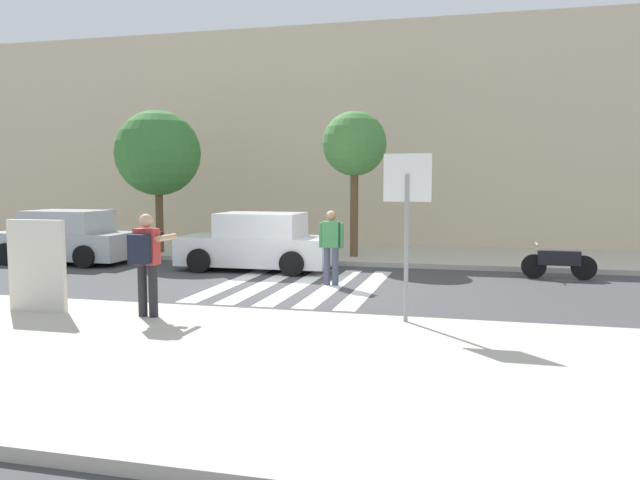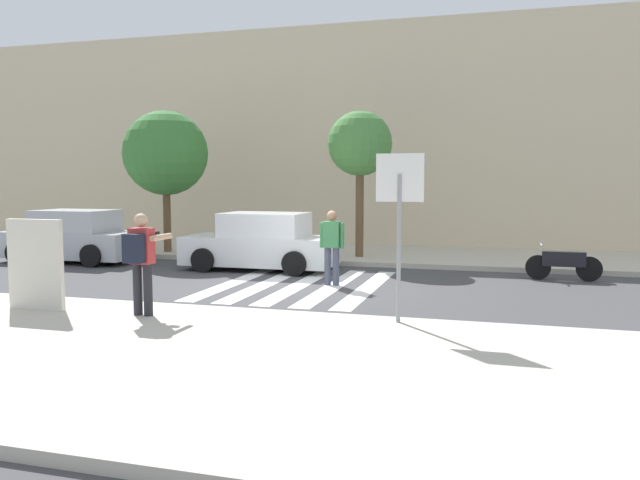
% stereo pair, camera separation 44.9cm
% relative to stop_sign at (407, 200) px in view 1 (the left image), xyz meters
% --- Properties ---
extents(ground_plane, '(120.00, 120.00, 0.00)m').
position_rel_stop_sign_xyz_m(ground_plane, '(-2.88, 3.56, -2.11)').
color(ground_plane, '#424244').
extents(sidewalk_near, '(60.00, 6.00, 0.14)m').
position_rel_stop_sign_xyz_m(sidewalk_near, '(-2.88, -2.64, -2.04)').
color(sidewalk_near, beige).
rests_on(sidewalk_near, ground).
extents(sidewalk_far, '(60.00, 4.80, 0.14)m').
position_rel_stop_sign_xyz_m(sidewalk_far, '(-2.88, 9.56, -2.04)').
color(sidewalk_far, beige).
rests_on(sidewalk_far, ground).
extents(building_facade_far, '(56.00, 4.00, 7.94)m').
position_rel_stop_sign_xyz_m(building_facade_far, '(-2.88, 13.96, 1.86)').
color(building_facade_far, beige).
rests_on(building_facade_far, ground).
extents(crosswalk_stripe_0, '(0.44, 5.20, 0.01)m').
position_rel_stop_sign_xyz_m(crosswalk_stripe_0, '(-4.48, 3.76, -2.10)').
color(crosswalk_stripe_0, silver).
rests_on(crosswalk_stripe_0, ground).
extents(crosswalk_stripe_1, '(0.44, 5.20, 0.01)m').
position_rel_stop_sign_xyz_m(crosswalk_stripe_1, '(-3.68, 3.76, -2.10)').
color(crosswalk_stripe_1, silver).
rests_on(crosswalk_stripe_1, ground).
extents(crosswalk_stripe_2, '(0.44, 5.20, 0.01)m').
position_rel_stop_sign_xyz_m(crosswalk_stripe_2, '(-2.88, 3.76, -2.10)').
color(crosswalk_stripe_2, silver).
rests_on(crosswalk_stripe_2, ground).
extents(crosswalk_stripe_3, '(0.44, 5.20, 0.01)m').
position_rel_stop_sign_xyz_m(crosswalk_stripe_3, '(-2.08, 3.76, -2.10)').
color(crosswalk_stripe_3, silver).
rests_on(crosswalk_stripe_3, ground).
extents(crosswalk_stripe_4, '(0.44, 5.20, 0.01)m').
position_rel_stop_sign_xyz_m(crosswalk_stripe_4, '(-1.28, 3.76, -2.10)').
color(crosswalk_stripe_4, silver).
rests_on(crosswalk_stripe_4, ground).
extents(stop_sign, '(0.76, 0.08, 2.70)m').
position_rel_stop_sign_xyz_m(stop_sign, '(0.00, 0.00, 0.00)').
color(stop_sign, gray).
rests_on(stop_sign, sidewalk_near).
extents(photographer_with_backpack, '(0.59, 0.85, 1.72)m').
position_rel_stop_sign_xyz_m(photographer_with_backpack, '(-4.22, -0.73, -0.94)').
color(photographer_with_backpack, '#232328').
rests_on(photographer_with_backpack, sidewalk_near).
extents(pedestrian_crossing, '(0.58, 0.25, 1.72)m').
position_rel_stop_sign_xyz_m(pedestrian_crossing, '(-2.15, 3.93, -1.13)').
color(pedestrian_crossing, '#474C60').
rests_on(pedestrian_crossing, ground).
extents(parked_car_silver, '(4.10, 1.92, 1.55)m').
position_rel_stop_sign_xyz_m(parked_car_silver, '(-10.63, 5.86, -1.38)').
color(parked_car_silver, '#B7BABF').
rests_on(parked_car_silver, ground).
extents(parked_car_white, '(4.10, 1.92, 1.55)m').
position_rel_stop_sign_xyz_m(parked_car_white, '(-4.65, 5.86, -1.38)').
color(parked_car_white, white).
rests_on(parked_car_white, ground).
extents(motorcycle, '(1.76, 0.60, 0.87)m').
position_rel_stop_sign_xyz_m(motorcycle, '(3.06, 6.16, -1.69)').
color(motorcycle, black).
rests_on(motorcycle, ground).
extents(street_tree_west, '(2.68, 2.68, 4.48)m').
position_rel_stop_sign_xyz_m(street_tree_west, '(-8.70, 7.96, 1.16)').
color(street_tree_west, brown).
rests_on(street_tree_west, sidewalk_far).
extents(street_tree_center, '(1.91, 1.91, 4.33)m').
position_rel_stop_sign_xyz_m(street_tree_center, '(-2.48, 8.37, 1.36)').
color(street_tree_center, brown).
rests_on(street_tree_center, sidewalk_far).
extents(advertising_board, '(1.10, 0.11, 1.60)m').
position_rel_stop_sign_xyz_m(advertising_board, '(-6.29, -0.78, -1.17)').
color(advertising_board, beige).
rests_on(advertising_board, sidewalk_near).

